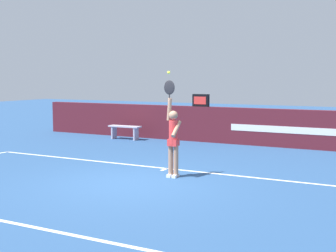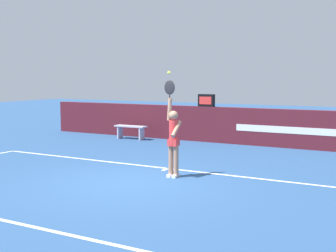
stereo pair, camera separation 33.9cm
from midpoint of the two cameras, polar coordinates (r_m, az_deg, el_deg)
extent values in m
plane|color=navy|center=(10.33, -5.70, -7.10)|extent=(60.00, 60.00, 0.00)
cube|color=white|center=(11.82, -0.98, -5.37)|extent=(11.51, 0.09, 0.00)
cube|color=white|center=(7.87, -19.29, -11.64)|extent=(11.51, 0.09, 0.00)
cube|color=white|center=(11.69, -1.33, -5.50)|extent=(0.09, 0.30, 0.00)
cube|color=#511822|center=(16.29, 7.49, 0.05)|extent=(16.43, 0.26, 1.30)
cube|color=silver|center=(15.61, 14.05, -0.48)|extent=(3.87, 0.01, 0.23)
cube|color=black|center=(16.67, 3.58, 3.25)|extent=(0.61, 0.18, 0.45)
cube|color=red|center=(16.59, 3.45, 3.23)|extent=(0.48, 0.01, 0.28)
cylinder|color=#A2775D|center=(10.73, 0.11, -4.41)|extent=(0.12, 0.12, 0.79)
cylinder|color=#A2775D|center=(10.80, -0.56, -4.35)|extent=(0.12, 0.12, 0.79)
cube|color=white|center=(10.79, 0.06, -6.31)|extent=(0.10, 0.24, 0.07)
cube|color=white|center=(10.85, -0.61, -6.24)|extent=(0.10, 0.24, 0.07)
cylinder|color=red|center=(10.66, -0.23, -0.81)|extent=(0.21, 0.21, 0.56)
cube|color=red|center=(10.69, -0.23, -2.09)|extent=(0.24, 0.20, 0.16)
sphere|color=#A2775D|center=(10.62, -0.23, 1.37)|extent=(0.21, 0.21, 0.21)
cylinder|color=#A2775D|center=(10.66, -0.74, 2.12)|extent=(0.13, 0.09, 0.53)
cylinder|color=#A2775D|center=(10.55, 0.13, -0.36)|extent=(0.10, 0.42, 0.38)
ellipsoid|color=black|center=(10.64, -0.74, 4.88)|extent=(0.28, 0.03, 0.34)
cylinder|color=black|center=(10.64, -0.74, 3.86)|extent=(0.03, 0.03, 0.18)
sphere|color=#CAE232|center=(10.63, -0.83, 6.77)|extent=(0.07, 0.07, 0.07)
cube|color=#B2AABF|center=(17.38, -6.03, -0.06)|extent=(1.31, 0.38, 0.05)
cube|color=#B2AABF|center=(17.68, -7.37, -0.78)|extent=(0.06, 0.32, 0.50)
cube|color=#B2AABF|center=(17.15, -4.63, -0.96)|extent=(0.06, 0.32, 0.50)
camera|label=1|loc=(0.17, -90.92, -0.10)|focal=48.36mm
camera|label=2|loc=(0.17, 89.08, 0.10)|focal=48.36mm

